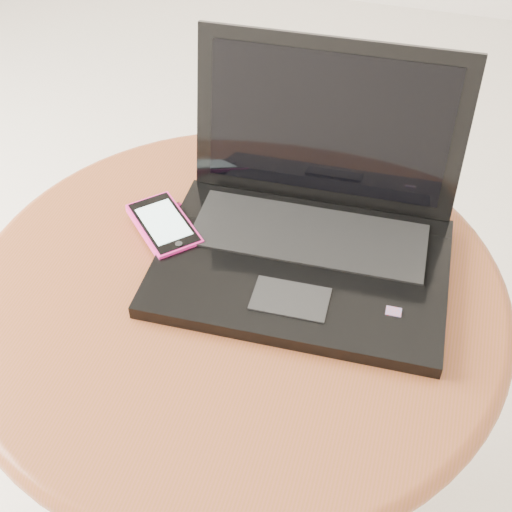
% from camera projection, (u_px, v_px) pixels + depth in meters
% --- Properties ---
extents(table, '(0.69, 0.69, 0.55)m').
position_uv_depth(table, '(238.00, 340.00, 0.96)').
color(table, '#4C2112').
rests_on(table, ground).
extents(laptop, '(0.38, 0.32, 0.24)m').
position_uv_depth(laptop, '(309.00, 224.00, 0.89)').
color(laptop, black).
rests_on(laptop, table).
extents(phone_black, '(0.14, 0.12, 0.01)m').
position_uv_depth(phone_black, '(185.00, 237.00, 0.93)').
color(phone_black, black).
rests_on(phone_black, table).
extents(phone_pink, '(0.13, 0.13, 0.01)m').
position_uv_depth(phone_pink, '(164.00, 226.00, 0.92)').
color(phone_pink, '#DD1F82').
rests_on(phone_pink, phone_black).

